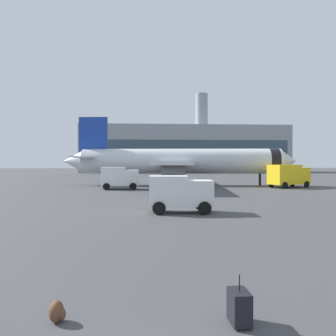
# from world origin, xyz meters

# --- Properties ---
(airplane_at_gate) EXTENTS (35.77, 32.33, 10.50)m
(airplane_at_gate) POSITION_xyz_m (5.21, 48.91, 3.66)
(airplane_at_gate) COLOR silver
(airplane_at_gate) RESTS_ON ground
(service_truck) EXTENTS (4.99, 2.92, 2.90)m
(service_truck) POSITION_xyz_m (-3.41, 41.90, 1.61)
(service_truck) COLOR white
(service_truck) RESTS_ON ground
(fuel_truck) EXTENTS (6.46, 4.66, 3.20)m
(fuel_truck) POSITION_xyz_m (19.96, 43.29, 1.77)
(fuel_truck) COLOR yellow
(fuel_truck) RESTS_ON ground
(cargo_van) EXTENTS (4.47, 2.46, 2.60)m
(cargo_van) POSITION_xyz_m (2.45, 20.77, 1.45)
(cargo_van) COLOR white
(cargo_van) RESTS_ON ground
(safety_cone_near) EXTENTS (0.44, 0.44, 0.74)m
(safety_cone_near) POSITION_xyz_m (17.73, 48.64, 0.37)
(safety_cone_near) COLOR #F2590C
(safety_cone_near) RESTS_ON ground
(safety_cone_mid) EXTENTS (0.44, 0.44, 0.68)m
(safety_cone_mid) POSITION_xyz_m (2.08, 50.39, 0.34)
(safety_cone_mid) COLOR #F2590C
(safety_cone_mid) RESTS_ON ground
(rolling_suitcase) EXTENTS (0.42, 0.65, 1.10)m
(rolling_suitcase) POSITION_xyz_m (2.07, 4.19, 0.39)
(rolling_suitcase) COLOR black
(rolling_suitcase) RESTS_ON ground
(traveller_backpack) EXTENTS (0.36, 0.40, 0.48)m
(traveller_backpack) POSITION_xyz_m (-1.94, 4.56, 0.23)
(traveller_backpack) COLOR brown
(traveller_backpack) RESTS_ON ground
(terminal_building) EXTENTS (72.63, 17.92, 28.37)m
(terminal_building) POSITION_xyz_m (14.24, 120.04, 8.34)
(terminal_building) COLOR gray
(terminal_building) RESTS_ON ground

